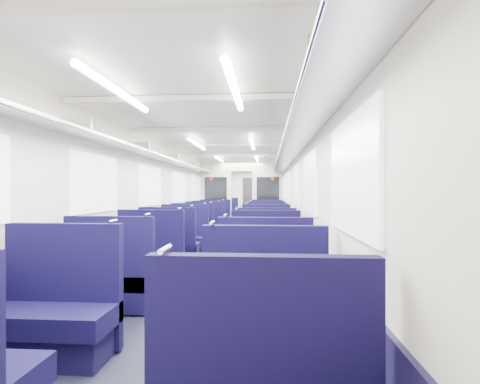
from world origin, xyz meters
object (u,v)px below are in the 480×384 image
Objects in this scene: seat_17 at (267,225)px; seat_21 at (267,218)px; seat_6 at (148,261)px; seat_8 at (169,249)px; seat_13 at (266,235)px; seat_22 at (226,216)px; seat_11 at (266,241)px; seat_16 at (209,225)px; seat_2 at (55,316)px; seat_15 at (266,230)px; seat_3 at (264,324)px; seat_5 at (265,284)px; seat_10 at (183,240)px; seat_12 at (194,234)px; seat_7 at (266,263)px; seat_14 at (203,229)px; seat_4 at (115,281)px; seat_18 at (215,222)px; seat_19 at (267,222)px; seat_9 at (266,251)px; seat_20 at (223,217)px; seat_23 at (267,216)px; bulkhead at (242,194)px; end_door at (250,198)px.

seat_17 is 3.08m from seat_21.
seat_8 is at bearing 90.00° from seat_6.
seat_13 is 1.00× the size of seat_22.
seat_11 is 1.00× the size of seat_16.
seat_2 is 1.00× the size of seat_15.
seat_3 and seat_17 have the same top height.
seat_21 is at bearing 90.00° from seat_5.
seat_10 is 1.04m from seat_12.
seat_14 is (-1.66, 4.53, 0.00)m from seat_7.
seat_21 is (0.00, 3.08, 0.00)m from seat_17.
seat_10 is (0.00, 3.41, 0.00)m from seat_4.
seat_22 is (-1.66, 6.64, 0.00)m from seat_13.
seat_3 is 1.19m from seat_5.
seat_4 is 5.91m from seat_15.
seat_8 is 1.00× the size of seat_18.
seat_10 is 1.66m from seat_11.
seat_17 is 1.94m from seat_18.
seat_3 is at bearing -90.00° from seat_11.
seat_18 is 1.66m from seat_19.
seat_5 is at bearing -36.06° from seat_6.
seat_11 is (0.00, 4.67, 0.00)m from seat_3.
seat_9 is at bearing -70.31° from seat_16.
seat_5 and seat_17 have the same top height.
seat_21 is (0.00, 5.49, 0.00)m from seat_13.
seat_21 is (0.00, 10.05, 0.00)m from seat_5.
seat_17 is at bearing 73.94° from seat_6.
seat_11 is 1.00× the size of seat_20.
seat_21 is at bearing -90.00° from seat_23.
seat_2 is 9.10m from seat_18.
seat_9 is at bearing -78.20° from seat_20.
bulkhead reaches higher than seat_12.
seat_7 is (0.00, 1.17, 0.00)m from seat_5.
seat_15 is at bearing -69.41° from seat_20.
seat_3 is (0.83, -9.74, -0.90)m from bulkhead.
seat_20 is at bearing 90.00° from seat_2.
seat_8 is at bearing -90.00° from seat_10.
seat_10 is 6.68m from seat_20.
seat_13 and seat_21 have the same top height.
end_door is at bearing 90.00° from bulkhead.
seat_6 is 10.25m from seat_23.
seat_8 and seat_14 have the same top height.
seat_3 is 3.92m from seat_8.
seat_3 is at bearing -2.54° from seat_2.
end_door is at bearing 84.13° from seat_16.
seat_10 and seat_19 have the same top height.
seat_9 is at bearing -74.02° from seat_18.
seat_13 is 6.84m from seat_22.
seat_6 is 1.00× the size of seat_16.
seat_13 and seat_16 have the same top height.
bulkhead is 2.57× the size of seat_21.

